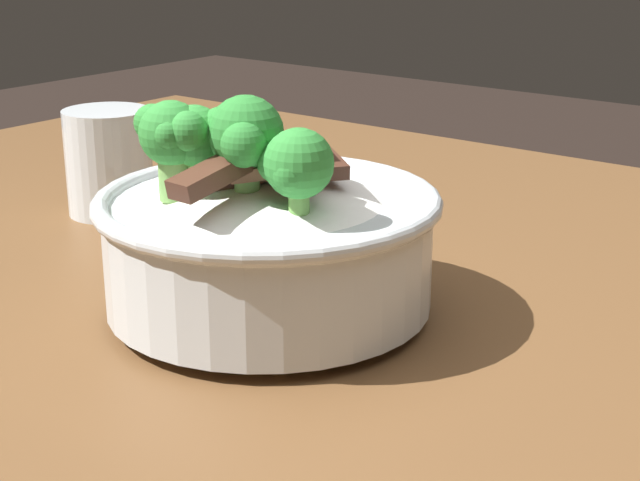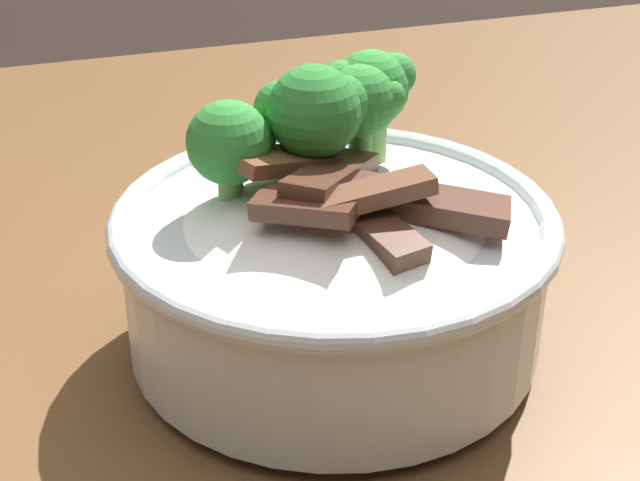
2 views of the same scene
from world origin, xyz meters
TOP-DOWN VIEW (x-y plane):
  - dining_table at (0.00, 0.00)m, footprint 1.57×1.07m
  - rice_bowl at (0.14, 0.00)m, footprint 0.23×0.23m
  - drinking_glass at (0.41, -0.09)m, footprint 0.08×0.08m

SIDE VIEW (x-z plane):
  - dining_table at x=0.00m, z-range 0.33..1.12m
  - drinking_glass at x=0.41m, z-range 0.79..0.88m
  - rice_bowl at x=0.14m, z-range 0.78..0.93m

